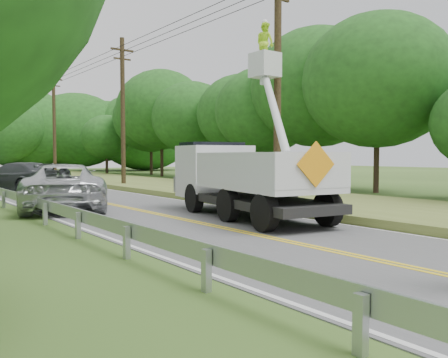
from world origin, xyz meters
TOP-DOWN VIEW (x-y plane):
  - ground at (0.00, 0.00)m, footprint 140.00×140.00m
  - road at (0.00, 14.00)m, footprint 7.20×96.00m
  - guardrail at (-4.02, 14.91)m, footprint 0.18×48.00m
  - utility_poles at (5.00, 17.02)m, footprint 1.60×43.30m
  - tall_grass_verge at (7.10, 14.00)m, footprint 7.00×96.00m
  - treeline_right at (15.46, 23.42)m, footprint 10.23×53.06m
  - bucket_truck at (2.46, 8.52)m, footprint 4.60×8.13m
  - suv_silver at (-2.20, 13.95)m, footprint 5.03×7.23m
  - suv_darkgrey at (-1.55, 24.50)m, footprint 4.78×6.54m
  - yard_sign at (5.36, 6.78)m, footprint 0.51×0.19m

SIDE VIEW (x-z plane):
  - ground at x=0.00m, z-range 0.00..0.00m
  - road at x=0.00m, z-range 0.00..0.02m
  - tall_grass_verge at x=7.10m, z-range 0.00..0.30m
  - yard_sign at x=5.36m, z-range 0.17..0.94m
  - guardrail at x=-4.02m, z-range 0.17..0.94m
  - suv_darkgrey at x=-1.55m, z-range 0.02..1.78m
  - suv_silver at x=-2.20m, z-range 0.02..1.85m
  - bucket_truck at x=2.46m, z-range -2.06..5.42m
  - utility_poles at x=5.00m, z-range 0.27..10.27m
  - treeline_right at x=15.46m, z-range 0.71..11.59m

